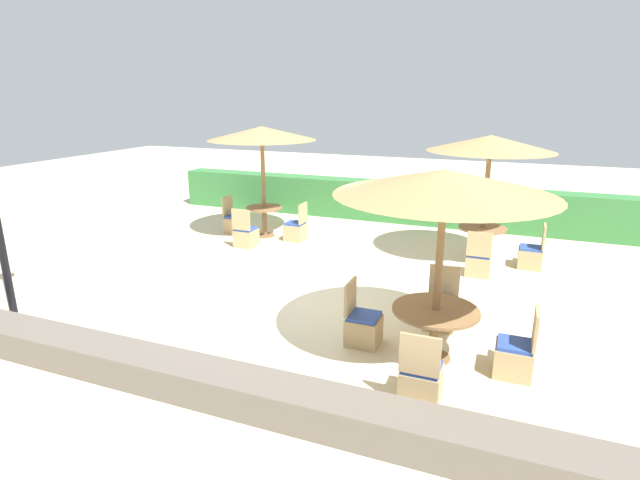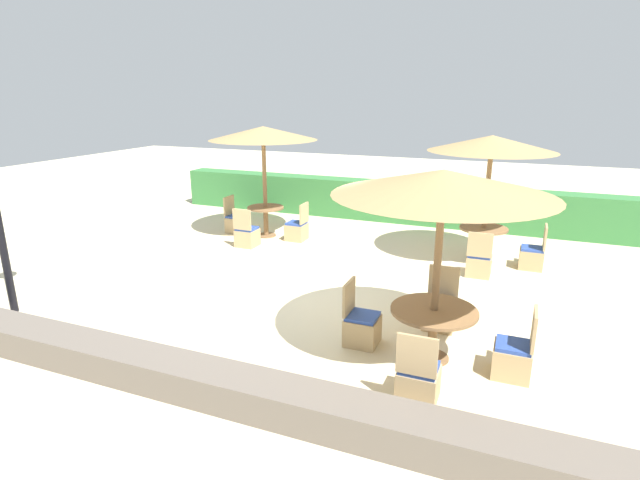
% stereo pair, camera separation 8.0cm
% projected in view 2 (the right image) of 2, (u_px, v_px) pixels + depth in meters
% --- Properties ---
extents(ground_plane, '(40.00, 40.00, 0.00)m').
position_uv_depth(ground_plane, '(307.00, 298.00, 8.79)').
color(ground_plane, beige).
extents(hedge_row, '(13.00, 0.70, 1.09)m').
position_uv_depth(hedge_row, '(392.00, 201.00, 13.96)').
color(hedge_row, '#387A3D').
rests_on(hedge_row, ground_plane).
extents(stone_border, '(10.00, 0.56, 0.40)m').
position_uv_depth(stone_border, '(200.00, 381.00, 5.90)').
color(stone_border, '#6B6056').
rests_on(stone_border, ground_plane).
extents(parasol_back_left, '(2.60, 2.60, 2.71)m').
position_uv_depth(parasol_back_left, '(263.00, 134.00, 11.87)').
color(parasol_back_left, olive).
rests_on(parasol_back_left, ground_plane).
extents(round_table_back_left, '(0.90, 0.90, 0.75)m').
position_uv_depth(round_table_back_left, '(266.00, 215.00, 12.43)').
color(round_table_back_left, olive).
rests_on(round_table_back_left, ground_plane).
extents(patio_chair_back_left_south, '(0.46, 0.46, 0.93)m').
position_uv_depth(patio_chair_back_left_south, '(247.00, 235.00, 11.67)').
color(patio_chair_back_left_south, tan).
rests_on(patio_chair_back_left_south, ground_plane).
extents(patio_chair_back_left_west, '(0.46, 0.46, 0.93)m').
position_uv_depth(patio_chair_back_left_west, '(236.00, 222.00, 12.85)').
color(patio_chair_back_left_west, tan).
rests_on(patio_chair_back_left_west, ground_plane).
extents(patio_chair_back_left_east, '(0.46, 0.46, 0.93)m').
position_uv_depth(patio_chair_back_left_east, '(297.00, 230.00, 12.16)').
color(patio_chair_back_left_east, tan).
rests_on(patio_chair_back_left_east, ground_plane).
extents(parasol_back_right, '(2.54, 2.54, 2.66)m').
position_uv_depth(parasol_back_right, '(492.00, 144.00, 9.97)').
color(parasol_back_right, olive).
rests_on(parasol_back_right, ground_plane).
extents(round_table_back_right, '(0.99, 0.99, 0.75)m').
position_uv_depth(round_table_back_right, '(483.00, 236.00, 10.51)').
color(round_table_back_right, olive).
rests_on(round_table_back_right, ground_plane).
extents(patio_chair_back_right_east, '(0.46, 0.46, 0.93)m').
position_uv_depth(patio_chair_back_right_east, '(532.00, 256.00, 10.20)').
color(patio_chair_back_right_east, tan).
rests_on(patio_chair_back_right_east, ground_plane).
extents(patio_chair_back_right_south, '(0.46, 0.46, 0.93)m').
position_uv_depth(patio_chair_back_right_south, '(479.00, 263.00, 9.78)').
color(patio_chair_back_right_south, tan).
rests_on(patio_chair_back_right_south, ground_plane).
extents(parasol_front_right, '(2.78, 2.78, 2.58)m').
position_uv_depth(parasol_front_right, '(443.00, 183.00, 6.11)').
color(parasol_front_right, olive).
rests_on(parasol_front_right, ground_plane).
extents(round_table_front_right, '(1.15, 1.15, 0.73)m').
position_uv_depth(round_table_front_right, '(434.00, 319.00, 6.63)').
color(round_table_front_right, olive).
rests_on(round_table_front_right, ground_plane).
extents(patio_chair_front_right_west, '(0.46, 0.46, 0.93)m').
position_uv_depth(patio_chair_front_right_west, '(361.00, 326.00, 7.14)').
color(patio_chair_front_right_west, tan).
rests_on(patio_chair_front_right_west, ground_plane).
extents(patio_chair_front_right_south, '(0.46, 0.46, 0.93)m').
position_uv_depth(patio_chair_front_right_south, '(418.00, 381.00, 5.80)').
color(patio_chair_front_right_south, tan).
rests_on(patio_chair_front_right_south, ground_plane).
extents(patio_chair_front_right_east, '(0.46, 0.46, 0.93)m').
position_uv_depth(patio_chair_front_right_east, '(514.00, 357.00, 6.31)').
color(patio_chair_front_right_east, tan).
rests_on(patio_chair_front_right_east, ground_plane).
extents(patio_chair_front_right_north, '(0.46, 0.46, 0.93)m').
position_uv_depth(patio_chair_front_right_north, '(440.00, 311.00, 7.64)').
color(patio_chair_front_right_north, tan).
rests_on(patio_chair_front_right_north, ground_plane).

